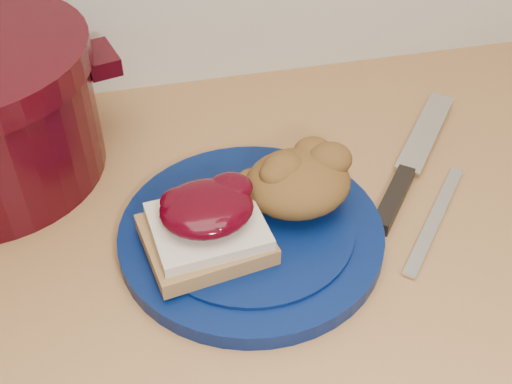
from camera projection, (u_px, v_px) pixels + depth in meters
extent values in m
cylinder|color=#041444|center=(251.00, 234.00, 0.68)|extent=(0.30, 0.30, 0.02)
cube|color=olive|center=(206.00, 239.00, 0.65)|extent=(0.13, 0.12, 0.02)
cube|color=beige|center=(208.00, 226.00, 0.64)|extent=(0.12, 0.11, 0.01)
ellipsoid|color=#34010A|center=(207.00, 208.00, 0.63)|extent=(0.10, 0.09, 0.03)
ellipsoid|color=brown|center=(298.00, 183.00, 0.68)|extent=(0.12, 0.11, 0.06)
cube|color=black|center=(394.00, 199.00, 0.73)|extent=(0.08, 0.10, 0.02)
cube|color=silver|center=(426.00, 131.00, 0.82)|extent=(0.14, 0.16, 0.00)
cube|color=silver|center=(435.00, 218.00, 0.71)|extent=(0.14, 0.15, 0.00)
cube|color=#32050B|center=(99.00, 59.00, 0.76)|extent=(0.05, 0.07, 0.02)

